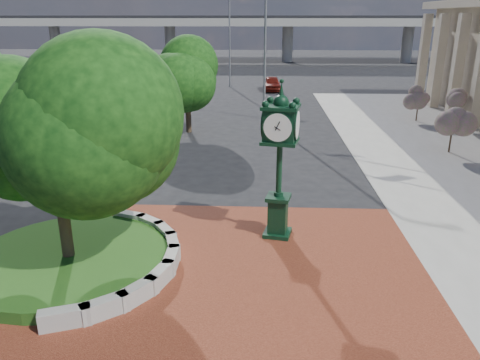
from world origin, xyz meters
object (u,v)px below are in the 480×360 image
object	(u,v)px
parked_car	(272,84)
street_lamp_near	(268,40)
street_lamp_far	(232,36)
post_clock	(280,155)

from	to	relation	value
parked_car	street_lamp_near	xyz separation A→B (m)	(-0.63, -14.42, 5.04)
street_lamp_near	parked_car	bearing A→B (deg)	87.50
street_lamp_near	street_lamp_far	world-z (taller)	street_lamp_near
parked_car	street_lamp_far	size ratio (longest dim) A/B	0.46
post_clock	street_lamp_far	distance (m)	37.25
street_lamp_far	street_lamp_near	bearing A→B (deg)	-77.51
post_clock	street_lamp_near	size ratio (longest dim) A/B	0.55
post_clock	parked_car	size ratio (longest dim) A/B	1.26
street_lamp_near	street_lamp_far	bearing A→B (deg)	102.49
post_clock	street_lamp_far	size ratio (longest dim) A/B	0.59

